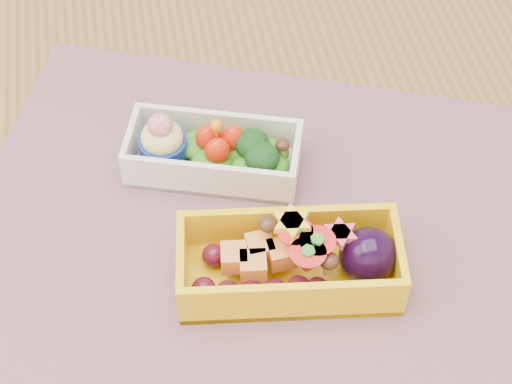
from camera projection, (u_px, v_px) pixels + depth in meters
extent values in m
cube|color=brown|center=(287.00, 222.00, 0.76)|extent=(1.20, 0.80, 0.04)
cube|color=#875D62|center=(249.00, 224.00, 0.73)|extent=(0.61, 0.55, 0.00)
cube|color=white|center=(213.00, 154.00, 0.75)|extent=(0.17, 0.12, 0.04)
ellipsoid|color=#59A421|center=(214.00, 158.00, 0.75)|extent=(0.16, 0.10, 0.02)
cylinder|color=navy|center=(164.00, 150.00, 0.75)|extent=(0.04, 0.04, 0.03)
sphere|color=red|center=(160.00, 126.00, 0.73)|extent=(0.02, 0.02, 0.02)
ellipsoid|color=red|center=(208.00, 138.00, 0.74)|extent=(0.02, 0.02, 0.03)
ellipsoid|color=red|center=(218.00, 151.00, 0.73)|extent=(0.02, 0.02, 0.03)
ellipsoid|color=red|center=(233.00, 139.00, 0.74)|extent=(0.02, 0.02, 0.03)
sphere|color=orange|center=(216.00, 125.00, 0.72)|extent=(0.01, 0.01, 0.01)
ellipsoid|color=black|center=(252.00, 144.00, 0.74)|extent=(0.03, 0.03, 0.03)
ellipsoid|color=black|center=(262.00, 158.00, 0.73)|extent=(0.03, 0.03, 0.03)
ellipsoid|color=#3F2111|center=(283.00, 145.00, 0.73)|extent=(0.01, 0.01, 0.01)
cube|color=yellow|center=(289.00, 263.00, 0.67)|extent=(0.19, 0.10, 0.05)
ellipsoid|color=#4B0E1F|center=(244.00, 275.00, 0.67)|extent=(0.10, 0.06, 0.02)
cube|color=orange|center=(257.00, 256.00, 0.67)|extent=(0.05, 0.04, 0.02)
cone|color=red|center=(294.00, 241.00, 0.66)|extent=(0.03, 0.03, 0.03)
cone|color=red|center=(316.00, 251.00, 0.66)|extent=(0.03, 0.03, 0.03)
cone|color=red|center=(307.00, 262.00, 0.65)|extent=(0.03, 0.03, 0.03)
cylinder|color=yellow|center=(292.00, 222.00, 0.66)|extent=(0.03, 0.03, 0.01)
cylinder|color=#E53F5B|center=(340.00, 234.00, 0.66)|extent=(0.03, 0.03, 0.01)
ellipsoid|color=#3F2111|center=(267.00, 236.00, 0.67)|extent=(0.02, 0.02, 0.01)
ellipsoid|color=#3F2111|center=(328.00, 267.00, 0.65)|extent=(0.02, 0.02, 0.01)
ellipsoid|color=black|center=(368.00, 256.00, 0.67)|extent=(0.05, 0.05, 0.05)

